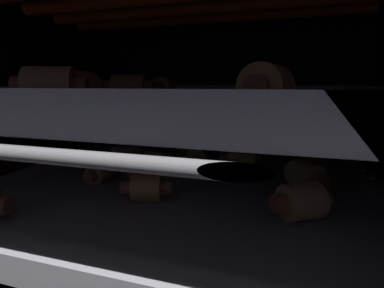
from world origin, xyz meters
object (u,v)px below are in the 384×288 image
object	(u,v)px
baking_tray_lower	(187,187)
pig_in_blanket_lower_7	(125,157)
pig_in_blanket_upper_3	(32,89)
pig_in_blanket_upper_6	(51,87)
pig_in_blanket_lower_10	(146,188)
pig_in_blanket_lower_8	(145,170)
pig_in_blanket_lower_4	(305,151)
pig_in_blanket_lower_5	(192,156)
pig_in_blanket_lower_2	(240,157)
pig_in_blanket_upper_4	(266,86)
pig_in_blanket_upper_0	(164,87)
pig_in_blanket_upper_2	(80,87)
oven_rack_upper	(187,113)
pig_in_blanket_lower_3	(157,160)
pig_in_blanket_lower_6	(301,201)
pig_in_blanket_upper_1	(88,89)
pig_in_blanket_lower_1	(101,171)
oven_rack_lower	(187,193)
baking_tray_upper	(186,104)
pig_in_blanket_lower_9	(305,175)
pig_in_blanket_upper_5	(130,87)

from	to	relation	value
baking_tray_lower	pig_in_blanket_lower_7	world-z (taller)	pig_in_blanket_lower_7
pig_in_blanket_upper_3	pig_in_blanket_upper_6	size ratio (longest dim) A/B	0.95
pig_in_blanket_lower_10	pig_in_blanket_lower_8	bearing A→B (deg)	117.06
pig_in_blanket_lower_10	pig_in_blanket_lower_4	bearing A→B (deg)	48.49
pig_in_blanket_lower_5	pig_in_blanket_upper_6	size ratio (longest dim) A/B	1.00
pig_in_blanket_lower_4	pig_in_blanket_lower_5	size ratio (longest dim) A/B	1.04
pig_in_blanket_lower_2	pig_in_blanket_upper_4	distance (cm)	19.98
pig_in_blanket_upper_0	pig_in_blanket_upper_2	distance (cm)	15.38
oven_rack_upper	pig_in_blanket_upper_4	xyz separation A→B (cm)	(8.81, -8.39, 3.08)
oven_rack_upper	pig_in_blanket_upper_2	bearing A→B (deg)	-143.20
pig_in_blanket_lower_2	pig_in_blanket_lower_8	xyz separation A→B (cm)	(-11.17, -8.45, -0.26)
baking_tray_lower	pig_in_blanket_lower_2	bearing A→B (deg)	56.55
pig_in_blanket_lower_7	pig_in_blanket_lower_10	xyz separation A→B (cm)	(7.96, -9.76, -0.22)
pig_in_blanket_lower_3	pig_in_blanket_upper_3	bearing A→B (deg)	-116.32
pig_in_blanket_lower_6	pig_in_blanket_upper_4	distance (cm)	11.34
pig_in_blanket_upper_2	pig_in_blanket_upper_1	bearing A→B (deg)	121.56
pig_in_blanket_lower_3	pig_in_blanket_upper_2	distance (cm)	16.15
pig_in_blanket_upper_2	pig_in_blanket_upper_6	world-z (taller)	pig_in_blanket_upper_6
pig_in_blanket_lower_1	pig_in_blanket_upper_1	distance (cm)	10.90
baking_tray_lower	oven_rack_upper	distance (cm)	9.10
pig_in_blanket_lower_2	pig_in_blanket_upper_3	world-z (taller)	pig_in_blanket_upper_3
baking_tray_lower	pig_in_blanket_upper_2	world-z (taller)	pig_in_blanket_upper_2
pig_in_blanket_lower_2	pig_in_blanket_lower_7	bearing A→B (deg)	-165.88
pig_in_blanket_upper_0	pig_in_blanket_upper_6	distance (cm)	19.35
oven_rack_upper	pig_in_blanket_upper_1	size ratio (longest dim) A/B	9.25
baking_tray_lower	pig_in_blanket_upper_4	size ratio (longest dim) A/B	7.35
pig_in_blanket_lower_8	oven_rack_upper	bearing A→B (deg)	0.01
oven_rack_lower	pig_in_blanket_upper_4	bearing A→B (deg)	-43.59
pig_in_blanket_lower_3	pig_in_blanket_lower_7	xyz separation A→B (cm)	(-4.73, -0.81, 0.37)
pig_in_blanket_lower_2	pig_in_blanket_lower_5	bearing A→B (deg)	-169.14
pig_in_blanket_lower_1	baking_tray_upper	size ratio (longest dim) A/B	0.13
pig_in_blanket_lower_5	pig_in_blanket_lower_9	world-z (taller)	same
baking_tray_upper	pig_in_blanket_lower_6	bearing A→B (deg)	-22.69
pig_in_blanket_upper_1	pig_in_blanket_upper_3	distance (cm)	9.58
pig_in_blanket_upper_1	pig_in_blanket_lower_10	bearing A→B (deg)	-30.34
pig_in_blanket_upper_5	baking_tray_upper	bearing A→B (deg)	-14.98
pig_in_blanket_upper_4	pig_in_blanket_upper_5	size ratio (longest dim) A/B	0.86
pig_in_blanket_lower_6	pig_in_blanket_upper_0	xyz separation A→B (cm)	(-18.50, 13.59, 10.00)
pig_in_blanket_lower_4	pig_in_blanket_lower_6	bearing A→B (deg)	-97.89
pig_in_blanket_lower_7	pig_in_blanket_upper_2	distance (cm)	15.14
pig_in_blanket_upper_2	pig_in_blanket_upper_5	world-z (taller)	same
pig_in_blanket_lower_1	pig_in_blanket_lower_2	distance (cm)	19.29
baking_tray_lower	pig_in_blanket_upper_4	bearing A→B (deg)	-43.59
pig_in_blanket_lower_6	baking_tray_upper	xyz separation A→B (cm)	(-12.45, 5.20, 8.23)
pig_in_blanket_upper_1	pig_in_blanket_lower_1	bearing A→B (deg)	-41.96
oven_rack_lower	pig_in_blanket_upper_5	xyz separation A→B (cm)	(-8.34, 2.23, 12.91)
pig_in_blanket_lower_3	pig_in_blanket_upper_2	size ratio (longest dim) A/B	0.88
oven_rack_upper	baking_tray_upper	xyz separation A→B (cm)	(0.00, 0.00, 1.05)
pig_in_blanket_lower_5	pig_in_blanket_lower_9	distance (cm)	15.75
pig_in_blanket_lower_6	pig_in_blanket_upper_3	xyz separation A→B (cm)	(-25.31, -3.42, 9.92)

